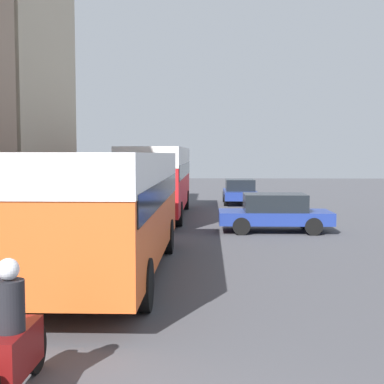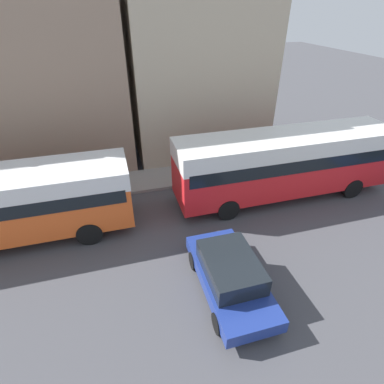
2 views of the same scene
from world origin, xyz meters
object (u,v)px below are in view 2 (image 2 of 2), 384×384
Objects in this scene: bus_following at (286,157)px; pedestrian_near_curb at (14,175)px; bus_lead at (2,199)px; car_crossing at (230,274)px.

bus_following reaches higher than pedestrian_near_curb.
bus_lead is 12.03m from bus_following.
bus_lead is at bearing 8.94° from pedestrian_near_curb.
bus_following is (-0.01, 12.03, 0.15)m from bus_lead.
pedestrian_near_curb is (-3.84, -0.60, -0.94)m from bus_lead.
car_crossing is (4.78, 7.37, -1.17)m from bus_lead.
bus_following is at bearing 90.06° from bus_lead.
car_crossing is 11.74m from pedestrian_near_curb.
bus_following is 2.53× the size of car_crossing.
bus_lead is 5.72× the size of pedestrian_near_curb.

